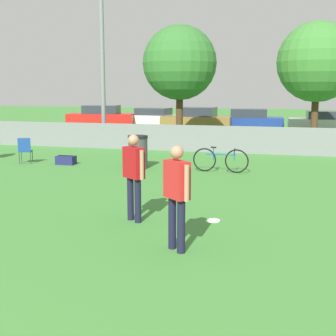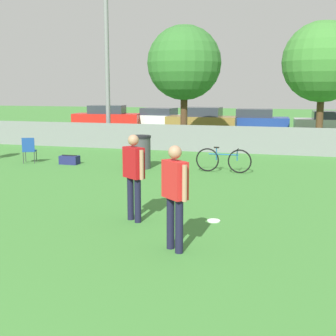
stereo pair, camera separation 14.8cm
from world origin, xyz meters
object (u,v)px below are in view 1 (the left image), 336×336
object	(u,v)px
parked_car_silver	(327,122)
frisbee_disc	(214,220)
tree_near_pole	(180,63)
parked_car_white	(154,118)
parked_car_tan	(197,120)
folding_chair_sideline	(25,149)
parked_car_blue	(249,120)
trash_bin	(138,152)
player_thrower_red	(134,171)
light_pole	(102,46)
gear_bag_sideline	(66,160)
parked_car_red	(102,117)
tree_far_right	(317,62)
player_defender_red	(177,190)
bicycle_sideline	(221,160)

from	to	relation	value
parked_car_silver	frisbee_disc	bearing A→B (deg)	-103.77
tree_near_pole	parked_car_white	bearing A→B (deg)	114.25
frisbee_disc	parked_car_tan	bearing A→B (deg)	102.79
folding_chair_sideline	parked_car_blue	size ratio (longest dim) A/B	0.22
frisbee_disc	parked_car_tan	size ratio (longest dim) A/B	0.06
parked_car_white	parked_car_silver	distance (m)	10.98
trash_bin	player_thrower_red	bearing A→B (deg)	-71.76
parked_car_tan	parked_car_silver	size ratio (longest dim) A/B	0.94
light_pole	gear_bag_sideline	bearing A→B (deg)	-81.32
tree_near_pole	gear_bag_sideline	distance (m)	7.92
parked_car_red	parked_car_blue	distance (m)	9.73
tree_far_right	player_defender_red	size ratio (longest dim) A/B	3.25
bicycle_sideline	parked_car_silver	size ratio (longest dim) A/B	0.39
player_thrower_red	gear_bag_sideline	world-z (taller)	player_thrower_red
player_defender_red	parked_car_white	distance (m)	24.05
light_pole	frisbee_disc	size ratio (longest dim) A/B	28.55
gear_bag_sideline	tree_far_right	bearing A→B (deg)	44.32
player_thrower_red	parked_car_silver	size ratio (longest dim) A/B	0.39
player_defender_red	frisbee_disc	bearing A→B (deg)	122.14
tree_near_pole	bicycle_sideline	xyz separation A→B (m)	(3.00, -6.73, -3.34)
frisbee_disc	gear_bag_sideline	world-z (taller)	gear_bag_sideline
player_defender_red	frisbee_disc	size ratio (longest dim) A/B	6.63
frisbee_disc	parked_car_silver	size ratio (longest dim) A/B	0.06
gear_bag_sideline	parked_car_tan	bearing A→B (deg)	82.04
trash_bin	parked_car_blue	xyz separation A→B (m)	(2.19, 14.08, 0.14)
player_defender_red	bicycle_sideline	bearing A→B (deg)	134.71
tree_near_pole	player_thrower_red	distance (m)	13.10
parked_car_blue	trash_bin	bearing A→B (deg)	-103.39
player_thrower_red	trash_bin	xyz separation A→B (m)	(-1.93, 5.86, -0.47)
player_defender_red	parked_car_silver	distance (m)	22.07
player_thrower_red	light_pole	bearing A→B (deg)	151.36
frisbee_disc	folding_chair_sideline	distance (m)	9.32
player_thrower_red	parked_car_silver	bearing A→B (deg)	112.55
parked_car_silver	parked_car_tan	bearing A→B (deg)	-176.08
folding_chair_sideline	light_pole	bearing A→B (deg)	-118.42
player_thrower_red	parked_car_red	xyz separation A→B (m)	(-9.47, 20.37, -0.30)
tree_far_right	frisbee_disc	xyz separation A→B (m)	(-2.30, -13.79, -3.75)
tree_near_pole	parked_car_red	bearing A→B (deg)	133.12
folding_chair_sideline	parked_car_red	size ratio (longest dim) A/B	0.20
player_defender_red	parked_car_red	world-z (taller)	player_defender_red
player_defender_red	trash_bin	world-z (taller)	player_defender_red
frisbee_disc	gear_bag_sideline	xyz separation A→B (m)	(-6.13, 5.57, 0.13)
trash_bin	parked_car_white	bearing A→B (deg)	105.28
player_thrower_red	bicycle_sideline	world-z (taller)	player_thrower_red
tree_far_right	parked_car_white	size ratio (longest dim) A/B	1.32
bicycle_sideline	player_thrower_red	bearing A→B (deg)	-95.85
tree_near_pole	frisbee_disc	distance (m)	13.30
frisbee_disc	trash_bin	bearing A→B (deg)	122.35
folding_chair_sideline	parked_car_white	size ratio (longest dim) A/B	0.21
player_defender_red	gear_bag_sideline	distance (m)	9.47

